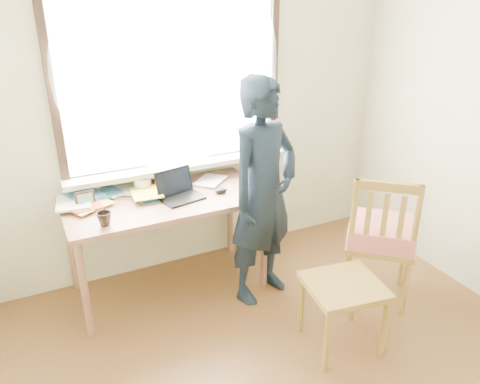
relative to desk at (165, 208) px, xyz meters
name	(u,v)px	position (x,y,z in m)	size (l,w,h in m)	color
room_shell	(331,133)	(0.41, -1.43, 0.92)	(3.52, 4.02, 2.61)	beige
desk	(165,208)	(0.00, 0.00, 0.00)	(1.49, 0.75, 0.80)	#8A5D45
laptop	(179,191)	(0.10, -0.04, 0.13)	(0.35, 0.30, 0.21)	black
mug_white	(143,184)	(-0.11, 0.21, 0.14)	(0.13, 0.13, 0.11)	white
mug_dark	(104,219)	(-0.49, -0.25, 0.13)	(0.10, 0.10, 0.09)	black
mouse	(221,191)	(0.42, -0.10, 0.10)	(0.10, 0.07, 0.04)	black
desk_clutter	(107,197)	(-0.40, 0.14, 0.11)	(0.85, 0.50, 0.06)	gold
book_a	(102,195)	(-0.42, 0.23, 0.09)	(0.19, 0.26, 0.02)	white
book_b	(199,179)	(0.37, 0.21, 0.09)	(0.20, 0.27, 0.02)	white
picture_frame	(85,200)	(-0.56, 0.10, 0.14)	(0.14, 0.03, 0.11)	black
work_chair	(343,293)	(0.83, -1.15, -0.30)	(0.54, 0.52, 0.49)	olive
side_chair	(381,234)	(1.41, -0.83, -0.16)	(0.68, 0.67, 1.06)	olive
person	(263,193)	(0.64, -0.38, 0.15)	(0.63, 0.41, 1.73)	black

